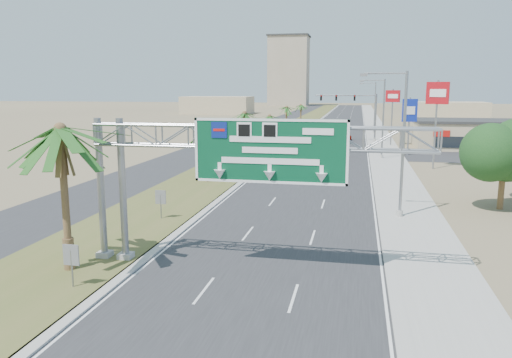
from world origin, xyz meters
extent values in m
cube|color=#28282B|center=(0.00, 110.00, 0.01)|extent=(12.00, 300.00, 0.02)
cube|color=#9E9B93|center=(8.50, 110.00, 0.05)|extent=(4.00, 300.00, 0.10)
cube|color=#515927|center=(-10.00, 110.00, 0.06)|extent=(7.00, 300.00, 0.12)
cube|color=#28282B|center=(-17.00, 110.00, 0.01)|extent=(8.00, 300.00, 0.02)
cylinder|color=gray|center=(-7.20, 10.00, 3.70)|extent=(0.36, 0.36, 7.40)
cylinder|color=gray|center=(-8.40, 10.00, 3.70)|extent=(0.36, 0.36, 7.40)
cube|color=#9E9B93|center=(-7.20, 10.00, 0.20)|extent=(0.70, 0.70, 0.40)
cube|color=#9E9B93|center=(-8.40, 10.00, 0.20)|extent=(0.70, 0.70, 0.40)
cube|color=#074629|center=(0.50, 9.52, 6.00)|extent=(7.20, 0.12, 3.00)
cube|color=navy|center=(-1.90, 9.44, 6.95)|extent=(0.75, 0.03, 0.75)
cone|color=white|center=(0.50, 9.44, 4.85)|extent=(0.56, 0.56, 0.45)
cylinder|color=brown|center=(-9.20, 8.00, 3.50)|extent=(0.36, 0.36, 7.00)
cylinder|color=brown|center=(-9.20, 8.00, 0.84)|extent=(0.54, 0.54, 1.68)
cylinder|color=brown|center=(-9.50, 32.00, 2.50)|extent=(0.36, 0.36, 5.00)
cylinder|color=brown|center=(-9.50, 32.00, 0.60)|extent=(0.54, 0.54, 1.20)
cylinder|color=brown|center=(-9.50, 48.00, 2.90)|extent=(0.36, 0.36, 5.80)
cylinder|color=brown|center=(-9.50, 48.00, 0.70)|extent=(0.54, 0.54, 1.39)
cylinder|color=brown|center=(-9.50, 66.00, 2.25)|extent=(0.36, 0.36, 4.50)
cylinder|color=brown|center=(-9.50, 66.00, 0.54)|extent=(0.54, 0.54, 1.08)
cylinder|color=brown|center=(-9.50, 85.00, 2.60)|extent=(0.36, 0.36, 5.20)
cylinder|color=brown|center=(-9.50, 85.00, 0.62)|extent=(0.54, 0.54, 1.25)
cylinder|color=brown|center=(-9.50, 110.00, 2.40)|extent=(0.36, 0.36, 4.80)
cylinder|color=brown|center=(-9.50, 110.00, 0.58)|extent=(0.54, 0.54, 1.15)
cylinder|color=gray|center=(7.50, 22.00, 5.00)|extent=(0.20, 0.20, 10.00)
cylinder|color=gray|center=(6.10, 22.00, 9.85)|extent=(2.80, 0.12, 0.12)
cube|color=slate|center=(4.70, 22.00, 9.75)|extent=(0.50, 0.22, 0.18)
cylinder|color=#9E9B93|center=(7.50, 22.00, 0.25)|extent=(0.44, 0.44, 0.50)
cylinder|color=gray|center=(7.50, 52.00, 5.00)|extent=(0.20, 0.20, 10.00)
cylinder|color=gray|center=(6.10, 52.00, 9.85)|extent=(2.80, 0.12, 0.12)
cube|color=slate|center=(4.70, 52.00, 9.75)|extent=(0.50, 0.22, 0.18)
cylinder|color=#9E9B93|center=(7.50, 52.00, 0.25)|extent=(0.44, 0.44, 0.50)
cylinder|color=gray|center=(7.50, 88.00, 5.00)|extent=(0.20, 0.20, 10.00)
cylinder|color=gray|center=(6.10, 88.00, 9.85)|extent=(2.80, 0.12, 0.12)
cube|color=slate|center=(4.70, 88.00, 9.75)|extent=(0.50, 0.22, 0.18)
cylinder|color=#9E9B93|center=(7.50, 88.00, 0.25)|extent=(0.44, 0.44, 0.50)
cylinder|color=gray|center=(7.20, 72.00, 4.00)|extent=(0.28, 0.28, 8.00)
cylinder|color=gray|center=(2.20, 72.00, 7.70)|extent=(10.00, 0.18, 0.18)
cube|color=black|center=(3.70, 71.80, 7.30)|extent=(0.32, 0.18, 0.95)
cube|color=black|center=(0.70, 71.80, 7.30)|extent=(0.32, 0.18, 0.95)
cube|color=black|center=(-1.80, 71.80, 7.30)|extent=(0.32, 0.18, 0.95)
sphere|color=red|center=(3.70, 71.68, 7.60)|extent=(0.22, 0.22, 0.22)
imported|color=black|center=(7.20, 72.00, 7.00)|extent=(0.16, 0.16, 0.60)
cylinder|color=#9E9B93|center=(7.20, 72.00, 0.30)|extent=(0.56, 0.56, 0.60)
cube|color=tan|center=(22.00, 66.00, 2.00)|extent=(18.00, 10.00, 4.00)
cylinder|color=brown|center=(15.00, 26.00, 1.95)|extent=(0.44, 0.44, 3.90)
sphere|color=#133815|center=(15.00, 26.00, 4.55)|extent=(4.50, 4.50, 4.50)
cylinder|color=gray|center=(-7.80, 6.00, 0.90)|extent=(0.08, 0.08, 1.80)
cube|color=slate|center=(-7.80, 6.00, 1.60)|extent=(0.75, 0.06, 0.95)
cylinder|color=gray|center=(-8.50, 18.00, 0.90)|extent=(0.08, 0.08, 1.80)
cube|color=slate|center=(-8.50, 18.00, 1.60)|extent=(0.75, 0.06, 0.95)
cube|color=gray|center=(-32.00, 250.00, 17.50)|extent=(20.00, 16.00, 35.00)
cube|color=tan|center=(-45.00, 160.00, 3.00)|extent=(24.00, 14.00, 6.00)
cube|color=tan|center=(30.00, 140.00, 2.50)|extent=(20.00, 12.00, 5.00)
imported|color=black|center=(-2.00, 47.77, 0.83)|extent=(1.97, 4.86, 1.65)
imported|color=#6B0D09|center=(1.50, 51.75, 0.72)|extent=(1.64, 4.43, 1.45)
imported|color=gray|center=(2.00, 73.60, 0.76)|extent=(2.99, 5.64, 1.51)
imported|color=black|center=(-2.57, 89.61, 0.76)|extent=(2.47, 5.37, 1.52)
cylinder|color=gray|center=(12.80, 44.86, 4.88)|extent=(0.20, 0.20, 9.75)
cube|color=#B10E16|center=(12.80, 44.86, 8.35)|extent=(2.38, 1.02, 2.40)
cube|color=white|center=(12.80, 44.68, 8.35)|extent=(1.61, 0.55, 0.84)
cylinder|color=gray|center=(11.06, 56.14, 3.84)|extent=(0.20, 0.20, 7.69)
cube|color=#11259C|center=(11.06, 56.14, 5.99)|extent=(2.00, 0.86, 3.00)
cube|color=white|center=(11.06, 55.96, 5.99)|extent=(1.35, 0.44, 1.05)
cylinder|color=gray|center=(9.50, 67.15, 4.39)|extent=(0.20, 0.20, 8.77)
cube|color=#AC0D15|center=(9.50, 67.15, 7.67)|extent=(2.16, 1.09, 1.80)
cube|color=white|center=(9.50, 66.97, 7.67)|extent=(1.45, 0.61, 0.63)
camera|label=1|loc=(4.46, -13.01, 8.86)|focal=35.00mm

